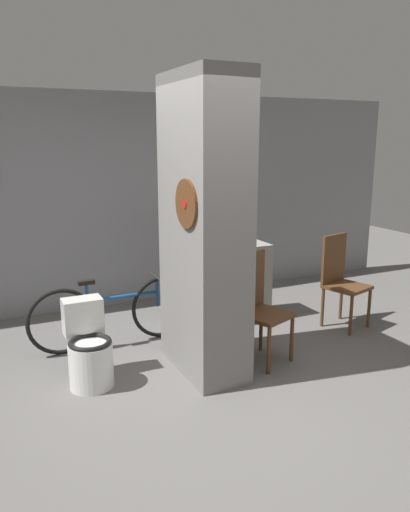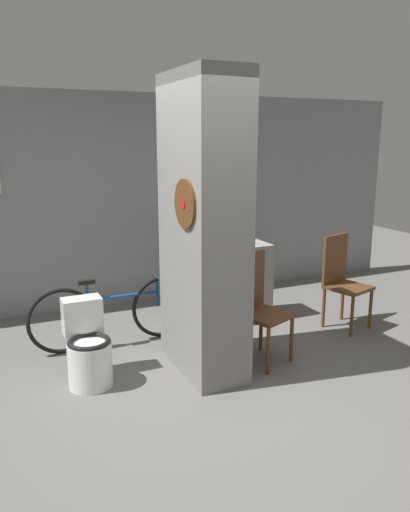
{
  "view_description": "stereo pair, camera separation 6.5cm",
  "coord_description": "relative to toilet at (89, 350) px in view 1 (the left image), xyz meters",
  "views": [
    {
      "loc": [
        -1.73,
        -3.35,
        2.06
      ],
      "look_at": [
        0.28,
        0.89,
        0.95
      ],
      "focal_mm": 35.0,
      "sensor_mm": 36.0,
      "label": 1
    },
    {
      "loc": [
        -1.67,
        -3.38,
        2.06
      ],
      "look_at": [
        0.28,
        0.89,
        0.95
      ],
      "focal_mm": 35.0,
      "sensor_mm": 36.0,
      "label": 2
    }
  ],
  "objects": [
    {
      "name": "counter_shelf",
      "position": [
        1.72,
        0.89,
        0.14
      ],
      "size": [
        1.11,
        0.44,
        0.88
      ],
      "color": "gray",
      "rests_on": "ground_plane"
    },
    {
      "name": "toilet",
      "position": [
        0.0,
        0.0,
        0.0
      ],
      "size": [
        0.37,
        0.53,
        0.71
      ],
      "color": "white",
      "rests_on": "ground_plane"
    },
    {
      "name": "bottle_tall",
      "position": [
        1.83,
        0.94,
        0.7
      ],
      "size": [
        0.06,
        0.06,
        0.34
      ],
      "color": "silver",
      "rests_on": "counter_shelf"
    },
    {
      "name": "chair_by_doorway",
      "position": [
        2.85,
        0.18,
        0.25
      ],
      "size": [
        0.51,
        0.51,
        1.03
      ],
      "rotation": [
        0.0,
        0.0,
        0.28
      ],
      "color": "brown",
      "rests_on": "ground_plane"
    },
    {
      "name": "pillar_center",
      "position": [
        1.02,
        -0.15,
        1.0
      ],
      "size": [
        0.5,
        0.98,
        2.6
      ],
      "color": "gray",
      "rests_on": "ground_plane"
    },
    {
      "name": "wall_back",
      "position": [
        0.93,
        1.99,
        1.0
      ],
      "size": [
        8.0,
        0.09,
        2.6
      ],
      "color": "gray",
      "rests_on": "ground_plane"
    },
    {
      "name": "bicycle",
      "position": [
        0.42,
        0.71,
        0.04
      ],
      "size": [
        1.7,
        0.42,
        0.72
      ],
      "color": "black",
      "rests_on": "ground_plane"
    },
    {
      "name": "ground_plane",
      "position": [
        0.93,
        -0.64,
        -0.3
      ],
      "size": [
        14.0,
        14.0,
        0.0
      ],
      "primitive_type": "plane",
      "color": "slate"
    },
    {
      "name": "chair_near_pillar",
      "position": [
        1.55,
        -0.2,
        0.25
      ],
      "size": [
        0.54,
        0.54,
        1.03
      ],
      "rotation": [
        0.0,
        0.0,
        0.37
      ],
      "color": "brown",
      "rests_on": "ground_plane"
    }
  ]
}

